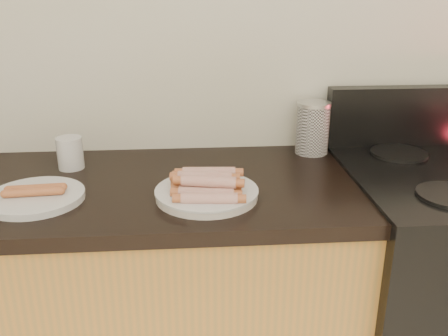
{
  "coord_description": "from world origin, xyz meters",
  "views": [
    {
      "loc": [
        -0.08,
        0.36,
        1.44
      ],
      "look_at": [
        0.02,
        1.62,
        0.97
      ],
      "focal_mm": 40.0,
      "sensor_mm": 36.0,
      "label": 1
    }
  ],
  "objects": [
    {
      "name": "mug",
      "position": [
        -0.43,
        1.83,
        0.95
      ],
      "size": [
        0.1,
        0.1,
        0.1
      ],
      "primitive_type": "cylinder",
      "rotation": [
        0.0,
        0.0,
        -0.35
      ],
      "color": "white",
      "rests_on": "counter_slab"
    },
    {
      "name": "wall_back",
      "position": [
        0.0,
        2.0,
        1.3
      ],
      "size": [
        4.0,
        0.04,
        2.6
      ],
      "primitive_type": "cube",
      "color": "silver",
      "rests_on": "ground"
    },
    {
      "name": "plain_sausages",
      "position": [
        -0.48,
        1.59,
        0.93
      ],
      "size": [
        0.14,
        0.06,
        0.02
      ],
      "rotation": [
        0.0,
        0.0,
        0.08
      ],
      "color": "#CD7346",
      "rests_on": "side_plate"
    },
    {
      "name": "canister",
      "position": [
        0.34,
        1.92,
        0.99
      ],
      "size": [
        0.11,
        0.11,
        0.17
      ],
      "rotation": [
        0.0,
        0.0,
        -0.23
      ],
      "color": "white",
      "rests_on": "counter_slab"
    },
    {
      "name": "main_plate",
      "position": [
        -0.03,
        1.58,
        0.91
      ],
      "size": [
        0.35,
        0.35,
        0.02
      ],
      "primitive_type": "cylinder",
      "rotation": [
        0.0,
        0.0,
        -0.38
      ],
      "color": "silver",
      "rests_on": "counter_slab"
    },
    {
      "name": "stove_panel",
      "position": [
        0.78,
        1.96,
        1.01
      ],
      "size": [
        0.76,
        0.06,
        0.2
      ],
      "primitive_type": "cube",
      "color": "black",
      "rests_on": "stove"
    },
    {
      "name": "side_plate",
      "position": [
        -0.48,
        1.59,
        0.91
      ],
      "size": [
        0.31,
        0.31,
        0.02
      ],
      "primitive_type": "cylinder",
      "rotation": [
        0.0,
        0.0,
        0.27
      ],
      "color": "white",
      "rests_on": "counter_slab"
    },
    {
      "name": "hotdog_pile",
      "position": [
        -0.03,
        1.58,
        0.94
      ],
      "size": [
        0.14,
        0.21,
        0.06
      ],
      "rotation": [
        0.0,
        0.0,
        -0.15
      ],
      "color": "maroon",
      "rests_on": "main_plate"
    },
    {
      "name": "burner_far_left",
      "position": [
        0.61,
        1.84,
        0.92
      ],
      "size": [
        0.18,
        0.18,
        0.01
      ],
      "primitive_type": "cylinder",
      "color": "black",
      "rests_on": "stove"
    }
  ]
}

